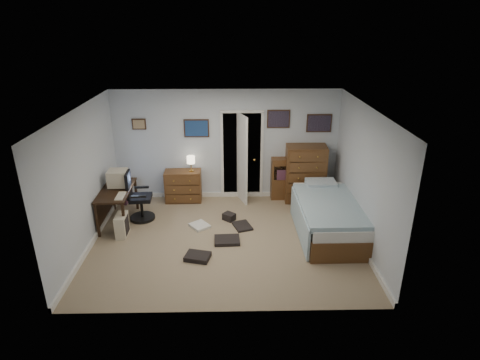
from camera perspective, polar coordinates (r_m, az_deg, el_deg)
name	(u,v)px	position (r m, az deg, el deg)	size (l,w,h in m)	color
floor	(226,240)	(7.70, -2.00, -8.54)	(5.00, 4.00, 0.02)	tan
computer_desk	(113,197)	(8.46, -17.68, -2.33)	(0.61, 1.27, 0.73)	black
crt_monitor	(118,178)	(8.44, -16.97, 0.25)	(0.39, 0.36, 0.35)	beige
keyboard	(120,196)	(8.01, -16.65, -2.20)	(0.15, 0.39, 0.02)	beige
pc_tower	(122,225)	(8.06, -16.44, -6.17)	(0.21, 0.41, 0.44)	beige
office_chair	(138,201)	(8.51, -14.29, -2.95)	(0.54, 0.54, 1.05)	black
media_stack	(122,188)	(9.29, -16.37, -1.15)	(0.15, 0.15, 0.76)	maroon
low_dresser	(183,186)	(9.19, -8.06, -0.84)	(0.81, 0.41, 0.72)	brown
table_lamp	(191,160)	(8.94, -7.00, 2.81)	(0.18, 0.18, 0.35)	gold
doorway	(241,152)	(9.36, 0.21, 4.03)	(0.96, 1.12, 2.05)	black
tall_dresser	(305,174)	(9.13, 9.25, 0.91)	(0.88, 0.52, 1.30)	brown
headboard_bookcase	(295,177)	(9.25, 7.80, 0.38)	(1.09, 0.31, 0.97)	brown
bed	(328,216)	(7.99, 12.42, -4.99)	(1.22, 2.24, 0.73)	brown
wall_posters	(252,124)	(8.88, 1.71, 8.01)	(4.38, 0.04, 0.60)	#331E11
floor_clutter	(218,236)	(7.75, -3.17, -7.94)	(1.31, 1.78, 0.15)	black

